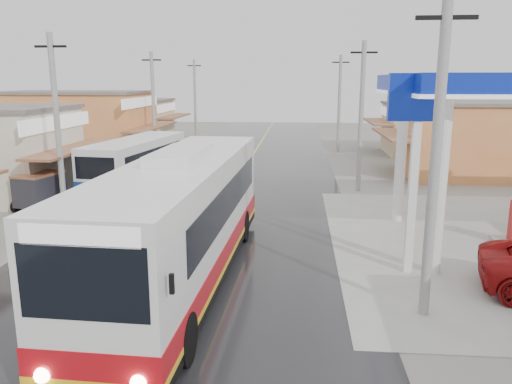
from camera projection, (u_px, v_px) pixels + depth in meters
The scene contains 11 objects.
ground at pixel (161, 305), 13.63m from camera, with size 120.00×120.00×0.00m, color slate.
road at pixel (233, 188), 28.21m from camera, with size 12.00×90.00×0.02m, color black.
centre_line at pixel (233, 188), 28.21m from camera, with size 0.15×90.00×0.01m, color #D8CC4C.
shopfronts_left at pixel (39, 175), 32.20m from camera, with size 11.00×44.00×5.20m, color tan, non-canonical shape.
utility_poles_left at pixel (119, 183), 29.76m from camera, with size 1.60×50.00×8.00m, color gray, non-canonical shape.
utility_poles_right at pixel (358, 191), 27.64m from camera, with size 1.60×36.00×8.00m, color gray, non-canonical shape.
coach_bus at pixel (183, 219), 14.86m from camera, with size 3.34×12.98×4.02m.
second_bus at pixel (137, 164), 27.08m from camera, with size 3.47×8.88×2.87m.
cyclist at pixel (100, 235), 17.64m from camera, with size 0.82×1.84×1.93m.
tricycle_near at pixel (40, 189), 23.22m from camera, with size 1.97×2.60×1.79m.
tyre_stack at pixel (60, 230), 19.70m from camera, with size 0.87×0.87×0.45m.
Camera 1 is at (3.66, -12.36, 6.00)m, focal length 35.00 mm.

